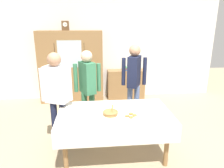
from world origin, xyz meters
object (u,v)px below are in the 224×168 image
Objects in this scene: mantel_clock at (65,26)px; pastry_plate at (131,116)px; bookshelf_low at (126,84)px; person_by_cabinet at (134,77)px; dining_table at (115,119)px; bread_basket at (110,113)px; wall_cabinet at (71,67)px; person_behind_table_left at (57,91)px; spoon_back_edge at (146,102)px; person_beside_shelf at (88,84)px; tea_cup_near_right at (155,105)px; tea_cup_near_left at (147,110)px; tea_cup_front_edge at (77,112)px; book_stack at (126,69)px; spoon_mid_left at (130,109)px.

mantel_clock is 0.86× the size of pastry_plate.
person_by_cabinet reaches higher than bookshelf_low.
dining_table is 1.05× the size of person_by_cabinet.
bread_basket is at bearing -144.39° from dining_table.
wall_cabinet is 1.15× the size of person_behind_table_left.
wall_cabinet is at bearing 133.67° from person_by_cabinet.
spoon_back_edge is at bearing 0.46° from person_behind_table_left.
mantel_clock reaches higher than pastry_plate.
person_beside_shelf is at bearing 155.13° from spoon_back_edge.
bookshelf_low is (0.61, 2.64, -0.24)m from dining_table.
person_by_cabinet is (-0.19, 0.88, 0.26)m from tea_cup_near_right.
dining_table is 13.74× the size of tea_cup_near_right.
person_beside_shelf is at bearing 116.14° from dining_table.
pastry_plate is at bearing -67.63° from wall_cabinet.
pastry_plate is 2.35× the size of spoon_back_edge.
wall_cabinet is 1.13× the size of person_by_cabinet.
person_by_cabinet is at bearing 89.71° from tea_cup_near_left.
bread_basket is at bearing -72.54° from wall_cabinet.
tea_cup_front_edge is at bearing -114.75° from bookshelf_low.
tea_cup_front_edge is 0.84m from pastry_plate.
person_beside_shelf is 0.71m from person_behind_table_left.
book_stack is 2.83m from pastry_plate.
pastry_plate is at bearing -66.04° from mantel_clock.
mantel_clock is 3.17m from tea_cup_near_right.
person_beside_shelf reaches higher than book_stack.
wall_cabinet is at bearing 118.72° from tea_cup_near_left.
dining_table is 7.44× the size of bread_basket.
tea_cup_near_right reaches higher than spoon_back_edge.
bookshelf_low is at bearing 75.79° from bread_basket.
tea_cup_near_right is 0.46m from spoon_mid_left.
bread_basket is 0.32m from pastry_plate.
tea_cup_near_left is (-0.10, -2.63, -0.09)m from book_stack.
tea_cup_near_left is 0.08× the size of person_by_cabinet.
bread_basket is 0.14× the size of person_behind_table_left.
spoon_mid_left is at bearing 24.99° from dining_table.
wall_cabinet is 2.87m from tea_cup_near_right.
dining_table is 15.01× the size of spoon_mid_left.
book_stack reaches higher than pastry_plate.
spoon_mid_left is at bearing -141.63° from spoon_back_edge.
tea_cup_near_left is at bearing -132.30° from tea_cup_near_right.
wall_cabinet is at bearing 89.02° from person_behind_table_left.
person_beside_shelf reaches higher than tea_cup_front_edge.
spoon_back_edge reaches higher than dining_table.
tea_cup_near_left is (1.41, -2.58, -0.18)m from wall_cabinet.
book_stack is at bearing 92.38° from tea_cup_near_right.
mantel_clock reaches higher than tea_cup_front_edge.
person_behind_table_left is at bearing 157.64° from dining_table.
person_beside_shelf is (-1.04, -1.76, 0.12)m from book_stack.
bookshelf_low is 8.75× the size of spoon_mid_left.
book_stack reaches higher than spoon_back_edge.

